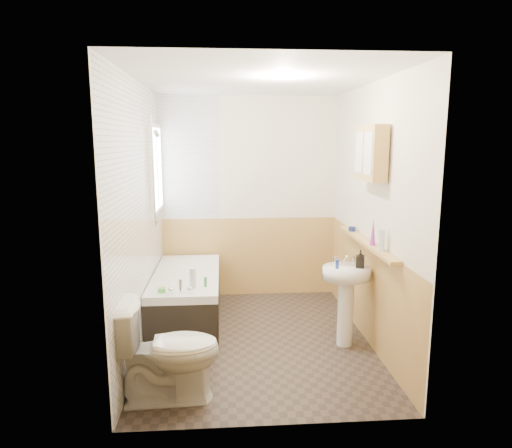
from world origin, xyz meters
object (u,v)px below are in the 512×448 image
object	(u,v)px
bathtub	(187,296)
pine_shelf	(366,242)
toilet	(167,351)
sink	(346,289)
medicine_cabinet	(371,153)

from	to	relation	value
bathtub	pine_shelf	world-z (taller)	pine_shelf
bathtub	toilet	bearing A→B (deg)	-91.11
pine_shelf	sink	bearing A→B (deg)	-158.32
medicine_cabinet	pine_shelf	bearing A→B (deg)	75.15
sink	pine_shelf	xyz separation A→B (m)	(0.20, 0.08, 0.44)
toilet	medicine_cabinet	distance (m)	2.43
toilet	pine_shelf	distance (m)	2.11
bathtub	toilet	size ratio (longest dim) A/B	1.96
toilet	medicine_cabinet	bearing A→B (deg)	-68.34
toilet	pine_shelf	world-z (taller)	pine_shelf
bathtub	pine_shelf	bearing A→B (deg)	-19.89
toilet	sink	bearing A→B (deg)	-65.33
medicine_cabinet	sink	bearing A→B (deg)	171.57
toilet	bathtub	bearing A→B (deg)	-3.89
bathtub	medicine_cabinet	size ratio (longest dim) A/B	2.87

